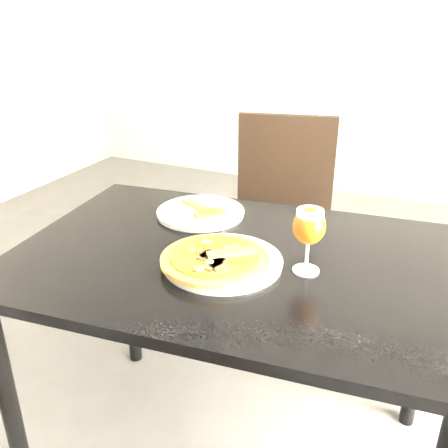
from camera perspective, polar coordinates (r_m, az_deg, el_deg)
The scene contains 9 objects.
dining_table at distance 1.39m, azimuth 1.33°, elevation -6.86°, with size 1.28×0.93×0.75m.
chair_far at distance 2.14m, azimuth 6.51°, elevation 0.40°, with size 0.53×0.53×0.94m.
plate_main at distance 1.30m, azimuth -0.16°, elevation -4.32°, with size 0.31×0.31×0.02m, color silver.
pizza at distance 1.28m, azimuth -1.02°, elevation -3.87°, with size 0.28×0.28×0.03m.
plate_second at distance 1.59m, azimuth -2.69°, elevation 1.33°, with size 0.28×0.28×0.01m, color silver.
crust_scraps at distance 1.57m, azimuth -2.14°, elevation 1.53°, with size 0.19×0.13×0.01m.
loose_crust at distance 1.42m, azimuth -0.68°, elevation -1.79°, with size 0.12×0.03×0.01m, color #A56927.
sauce_cup at distance 1.56m, azimuth -4.44°, elevation 1.16°, with size 0.05×0.05×0.04m.
beer_glass at distance 1.23m, azimuth 9.71°, elevation -0.30°, with size 0.08×0.08×0.17m.
Camera 1 is at (0.45, -0.75, 1.38)m, focal length 40.00 mm.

